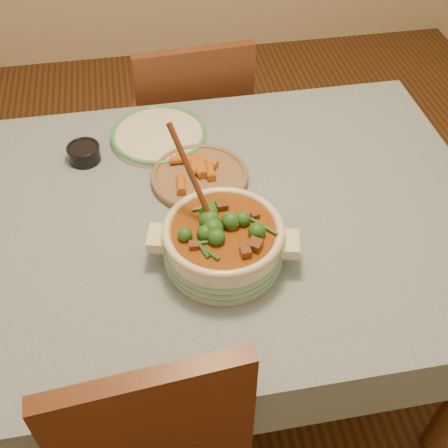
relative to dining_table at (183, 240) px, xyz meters
name	(u,v)px	position (x,y,z in m)	size (l,w,h in m)	color
floor	(193,363)	(0.00, 0.00, -0.66)	(4.50, 4.50, 0.00)	#3F2212
dining_table	(183,240)	(0.00, 0.00, 0.00)	(1.68, 1.08, 0.76)	brown
stew_casserole	(223,240)	(0.08, -0.17, 0.16)	(0.37, 0.34, 0.34)	beige
white_plate	(159,135)	(-0.03, 0.35, 0.11)	(0.32, 0.32, 0.03)	silver
condiment_bowl	(84,152)	(-0.25, 0.29, 0.12)	(0.12, 0.12, 0.05)	black
fried_plate	(200,175)	(0.07, 0.14, 0.11)	(0.32, 0.32, 0.05)	#806347
chair_far	(192,127)	(0.12, 0.73, -0.16)	(0.45, 0.45, 0.90)	#5C2E1C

